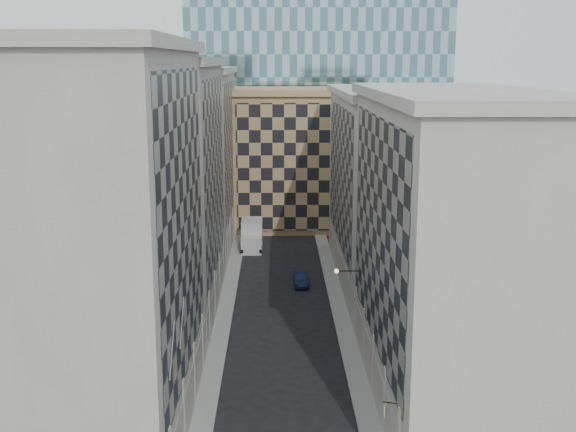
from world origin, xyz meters
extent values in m
cube|color=gray|center=(-5.25, 30.00, 0.07)|extent=(1.50, 100.00, 0.15)
cube|color=gray|center=(5.25, 30.00, 0.07)|extent=(1.50, 100.00, 0.15)
cube|color=#A09990|center=(-11.00, 11.00, 11.50)|extent=(10.00, 22.00, 23.00)
cube|color=gray|center=(-6.12, 11.00, 13.00)|extent=(0.25, 19.36, 18.00)
cube|color=#A09990|center=(-6.20, 11.00, 1.60)|extent=(0.45, 21.12, 3.20)
cube|color=#A09990|center=(-11.00, 11.00, 23.35)|extent=(10.80, 22.80, 0.70)
cylinder|color=#A09990|center=(-6.35, 8.25, 2.20)|extent=(0.90, 0.90, 4.40)
cylinder|color=#A09990|center=(-6.35, 13.75, 2.20)|extent=(0.90, 0.90, 4.40)
cylinder|color=#A09990|center=(-6.35, 19.25, 2.20)|extent=(0.90, 0.90, 4.40)
cube|color=gray|center=(-11.00, 33.00, 11.00)|extent=(10.00, 22.00, 22.00)
cube|color=gray|center=(-6.12, 33.00, 12.50)|extent=(0.25, 19.36, 17.00)
cube|color=gray|center=(-6.20, 33.00, 1.60)|extent=(0.45, 21.12, 3.20)
cube|color=gray|center=(-11.00, 33.00, 22.35)|extent=(10.80, 22.80, 0.70)
cylinder|color=gray|center=(-6.35, 24.75, 2.20)|extent=(0.90, 0.90, 4.40)
cylinder|color=gray|center=(-6.35, 30.25, 2.20)|extent=(0.90, 0.90, 4.40)
cylinder|color=gray|center=(-6.35, 35.75, 2.20)|extent=(0.90, 0.90, 4.40)
cylinder|color=gray|center=(-6.35, 41.25, 2.20)|extent=(0.90, 0.90, 4.40)
cube|color=#A09990|center=(-11.00, 55.00, 10.50)|extent=(10.00, 22.00, 21.00)
cube|color=gray|center=(-6.12, 55.00, 12.00)|extent=(0.25, 19.36, 16.00)
cube|color=#A09990|center=(-6.20, 55.00, 1.60)|extent=(0.45, 21.12, 3.20)
cube|color=#A09990|center=(-11.00, 55.00, 21.35)|extent=(10.80, 22.80, 0.70)
cylinder|color=#A09990|center=(-6.35, 46.75, 2.20)|extent=(0.90, 0.90, 4.40)
cylinder|color=#A09990|center=(-6.35, 52.25, 2.20)|extent=(0.90, 0.90, 4.40)
cylinder|color=#A09990|center=(-6.35, 57.75, 2.20)|extent=(0.90, 0.90, 4.40)
cylinder|color=#A09990|center=(-6.35, 63.25, 2.20)|extent=(0.90, 0.90, 4.40)
cube|color=#B3AEA4|center=(11.00, 15.00, 10.00)|extent=(10.00, 26.00, 20.00)
cube|color=gray|center=(6.12, 15.00, 11.50)|extent=(0.25, 22.88, 15.00)
cube|color=#B3AEA4|center=(6.20, 15.00, 1.60)|extent=(0.45, 24.96, 3.20)
cube|color=#B3AEA4|center=(11.00, 15.00, 20.35)|extent=(10.80, 26.80, 0.70)
cylinder|color=#B3AEA4|center=(6.35, 9.80, 2.20)|extent=(0.90, 0.90, 4.40)
cylinder|color=#B3AEA4|center=(6.35, 15.00, 2.20)|extent=(0.90, 0.90, 4.40)
cylinder|color=#B3AEA4|center=(6.35, 20.20, 2.20)|extent=(0.90, 0.90, 4.40)
cylinder|color=#B3AEA4|center=(6.35, 25.40, 2.20)|extent=(0.90, 0.90, 4.40)
cube|color=#B3AEA4|center=(11.00, 42.00, 9.50)|extent=(10.00, 28.00, 19.00)
cube|color=gray|center=(6.12, 42.00, 11.00)|extent=(0.25, 24.64, 14.00)
cube|color=#B3AEA4|center=(6.20, 42.00, 1.60)|extent=(0.45, 26.88, 3.20)
cube|color=#B3AEA4|center=(11.00, 42.00, 19.35)|extent=(10.80, 28.80, 0.70)
cube|color=#9D8153|center=(2.00, 68.00, 9.00)|extent=(16.00, 14.00, 18.00)
cube|color=tan|center=(2.00, 60.90, 9.00)|extent=(15.20, 0.25, 16.50)
cube|color=#9D8153|center=(2.00, 68.00, 18.40)|extent=(16.80, 14.80, 0.80)
cube|color=#2A2420|center=(0.00, 82.00, 14.00)|extent=(6.00, 6.00, 28.00)
cube|color=#2A2420|center=(0.00, 82.00, 28.70)|extent=(7.00, 7.00, 1.40)
cylinder|color=gray|center=(-5.90, 4.00, 8.00)|extent=(0.10, 2.33, 2.33)
cylinder|color=gray|center=(-5.90, 8.00, 8.00)|extent=(0.10, 2.33, 2.33)
cylinder|color=black|center=(5.10, 24.00, 6.20)|extent=(1.80, 0.08, 0.08)
sphere|color=#FFE5B2|center=(4.20, 24.00, 6.20)|extent=(0.36, 0.36, 0.36)
cube|color=#BDBDBD|center=(-3.49, 52.64, 0.99)|extent=(2.43, 2.65, 1.98)
cube|color=#BDBDBD|center=(-3.51, 55.50, 1.70)|extent=(2.55, 3.97, 3.41)
cylinder|color=black|center=(-4.59, 51.76, 0.49)|extent=(0.33, 0.99, 0.99)
cylinder|color=black|center=(-2.39, 51.77, 0.49)|extent=(0.33, 0.99, 0.99)
cylinder|color=black|center=(-4.61, 56.82, 0.49)|extent=(0.33, 0.99, 0.99)
cylinder|color=black|center=(-2.41, 56.83, 0.49)|extent=(0.33, 0.99, 0.99)
imported|color=#0F183A|center=(1.95, 39.84, 0.66)|extent=(1.54, 4.03, 1.31)
cylinder|color=black|center=(5.60, 5.62, 4.19)|extent=(0.75, 0.30, 0.06)
cube|color=beige|center=(5.40, 5.62, 3.80)|extent=(0.27, 0.66, 0.68)
camera|label=1|loc=(-0.58, -30.56, 22.47)|focal=45.00mm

